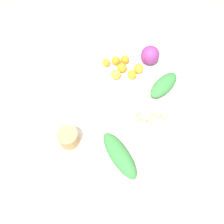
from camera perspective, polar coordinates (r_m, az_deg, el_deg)
The scene contains 14 objects.
ground_plane at distance 2.27m, azimuth 0.00°, elevation -9.07°, with size 8.00×8.00×0.00m, color #C6B289.
dining_table at distance 1.69m, azimuth 0.00°, elevation -1.62°, with size 1.41×1.09×0.71m.
cabbage_purple at distance 1.89m, azimuth 9.91°, elevation 14.43°, with size 0.16×0.16×0.16m, color #7A2D75.
egg_carton at distance 1.57m, azimuth 10.01°, elevation -1.98°, with size 0.26×0.29×0.09m.
paper_bag at distance 1.50m, azimuth -11.31°, elevation -6.62°, with size 0.14×0.14×0.12m, color #A87F51.
greens_bunch_kale at distance 1.75m, azimuth 13.37°, elevation 6.88°, with size 0.30×0.13×0.09m, color #337538.
greens_bunch_dandelion at distance 1.44m, azimuth 1.96°, elevation -11.19°, with size 0.36×0.12×0.10m, color #337538.
orange_0 at distance 1.82m, azimuth 2.59°, elevation 11.47°, with size 0.08×0.08×0.08m, color orange.
orange_1 at distance 1.79m, azimuth 5.19°, elevation 9.69°, with size 0.07×0.07×0.07m, color orange.
orange_2 at distance 1.87m, azimuth -1.56°, elevation 12.78°, with size 0.07×0.07×0.07m, color orange.
orange_3 at distance 1.88m, azimuth 1.03°, elevation 13.27°, with size 0.07×0.07×0.07m, color orange.
orange_4 at distance 1.78m, azimuth 1.01°, elevation 9.78°, with size 0.08×0.08×0.08m, color #F9A833.
orange_5 at distance 1.89m, azimuth 3.42°, elevation 13.53°, with size 0.07×0.07×0.07m, color orange.
orange_6 at distance 1.83m, azimuth 6.97°, elevation 11.24°, with size 0.08×0.08×0.08m, color orange.
Camera 1 is at (0.53, 0.58, 2.13)m, focal length 35.00 mm.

